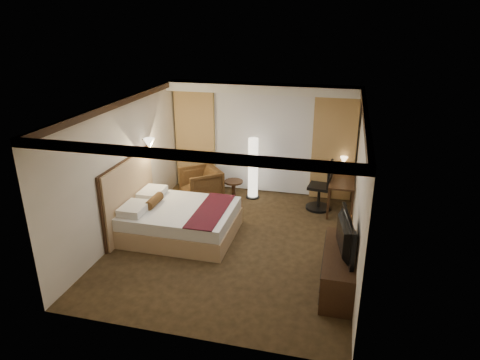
% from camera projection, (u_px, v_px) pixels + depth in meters
% --- Properties ---
extents(floor, '(4.50, 5.50, 0.01)m').
position_uv_depth(floor, '(235.00, 241.00, 8.42)').
color(floor, black).
rests_on(floor, ground).
extents(ceiling, '(4.50, 5.50, 0.01)m').
position_uv_depth(ceiling, '(234.00, 105.00, 7.44)').
color(ceiling, white).
rests_on(ceiling, back_wall).
extents(back_wall, '(4.50, 0.02, 2.70)m').
position_uv_depth(back_wall, '(263.00, 139.00, 10.42)').
color(back_wall, white).
rests_on(back_wall, floor).
extents(left_wall, '(0.02, 5.50, 2.70)m').
position_uv_depth(left_wall, '(125.00, 168.00, 8.44)').
color(left_wall, white).
rests_on(left_wall, floor).
extents(right_wall, '(0.02, 5.50, 2.70)m').
position_uv_depth(right_wall, '(360.00, 189.00, 7.42)').
color(right_wall, white).
rests_on(right_wall, floor).
extents(crown_molding, '(4.50, 5.50, 0.12)m').
position_uv_depth(crown_molding, '(234.00, 109.00, 7.46)').
color(crown_molding, black).
rests_on(crown_molding, ceiling).
extents(soffit, '(4.50, 0.50, 0.20)m').
position_uv_depth(soffit, '(262.00, 88.00, 9.74)').
color(soffit, white).
rests_on(soffit, ceiling).
extents(curtain_sheer, '(2.48, 0.04, 2.45)m').
position_uv_depth(curtain_sheer, '(263.00, 143.00, 10.38)').
color(curtain_sheer, silver).
rests_on(curtain_sheer, back_wall).
extents(curtain_left_drape, '(1.00, 0.14, 2.45)m').
position_uv_depth(curtain_left_drape, '(196.00, 139.00, 10.71)').
color(curtain_left_drape, tan).
rests_on(curtain_left_drape, back_wall).
extents(curtain_right_drape, '(1.00, 0.14, 2.45)m').
position_uv_depth(curtain_right_drape, '(334.00, 149.00, 9.94)').
color(curtain_right_drape, tan).
rests_on(curtain_right_drape, back_wall).
extents(wall_sconce, '(0.24, 0.24, 0.24)m').
position_uv_depth(wall_sconce, '(149.00, 144.00, 9.05)').
color(wall_sconce, white).
rests_on(wall_sconce, left_wall).
extents(bed, '(2.13, 1.67, 0.62)m').
position_uv_depth(bed, '(181.00, 221.00, 8.56)').
color(bed, white).
rests_on(bed, floor).
extents(headboard, '(0.12, 1.97, 1.50)m').
position_uv_depth(headboard, '(130.00, 196.00, 8.64)').
color(headboard, tan).
rests_on(headboard, floor).
extents(armchair, '(1.14, 1.15, 0.87)m').
position_uv_depth(armchair, '(201.00, 183.00, 10.15)').
color(armchair, '#442914').
rests_on(armchair, floor).
extents(side_table, '(0.45, 0.45, 0.49)m').
position_uv_depth(side_table, '(234.00, 190.00, 10.22)').
color(side_table, black).
rests_on(side_table, floor).
extents(floor_lamp, '(0.32, 0.32, 1.50)m').
position_uv_depth(floor_lamp, '(253.00, 168.00, 10.18)').
color(floor_lamp, white).
rests_on(floor_lamp, floor).
extents(desk, '(0.55, 1.20, 0.75)m').
position_uv_depth(desk, '(341.00, 195.00, 9.65)').
color(desk, black).
rests_on(desk, floor).
extents(desk_lamp, '(0.18, 0.18, 0.34)m').
position_uv_depth(desk_lamp, '(343.00, 166.00, 9.85)').
color(desk_lamp, '#FFD899').
rests_on(desk_lamp, desk).
extents(office_chair, '(0.63, 0.63, 1.18)m').
position_uv_depth(office_chair, '(320.00, 185.00, 9.63)').
color(office_chair, black).
rests_on(office_chair, floor).
extents(dresser, '(0.50, 1.65, 0.64)m').
position_uv_depth(dresser, '(338.00, 269.00, 6.93)').
color(dresser, black).
rests_on(dresser, floor).
extents(television, '(0.84, 1.24, 0.15)m').
position_uv_depth(television, '(340.00, 233.00, 6.70)').
color(television, black).
rests_on(television, dresser).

